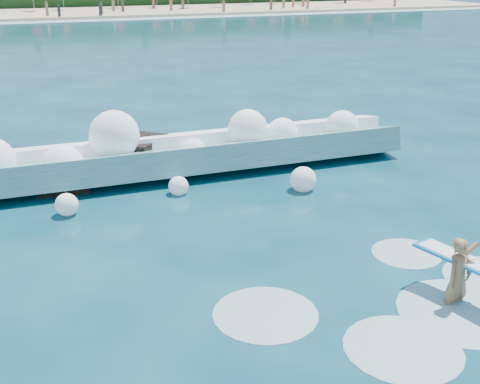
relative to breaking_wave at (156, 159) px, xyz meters
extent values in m
plane|color=#082F42|center=(-0.55, -7.57, -0.53)|extent=(200.00, 200.00, 0.00)
cube|color=tan|center=(-0.55, 70.43, -0.33)|extent=(140.00, 20.00, 0.40)
cube|color=silver|center=(-0.55, 59.43, -0.49)|extent=(140.00, 5.00, 0.08)
cube|color=teal|center=(0.00, -0.16, -0.09)|extent=(17.55, 2.67, 1.46)
cube|color=white|center=(0.00, 0.64, 0.35)|extent=(17.55, 1.24, 0.68)
cube|color=black|center=(-3.09, -0.41, -0.21)|extent=(1.77, 1.45, 0.90)
cube|color=black|center=(-0.39, 0.79, -0.09)|extent=(2.28, 2.31, 1.27)
imported|color=#996D47|center=(3.94, -10.44, 0.07)|extent=(0.74, 0.56, 1.82)
cube|color=#0B7BCB|center=(4.22, -10.39, 0.39)|extent=(1.21, 2.56, 0.06)
cube|color=white|center=(4.22, -10.39, 0.40)|extent=(1.05, 2.33, 0.06)
sphere|color=white|center=(-3.05, -0.37, 0.22)|extent=(1.34, 1.34, 1.34)
sphere|color=white|center=(-1.28, 0.23, 0.88)|extent=(1.66, 1.66, 1.66)
sphere|color=white|center=(1.24, -0.31, 0.18)|extent=(0.96, 0.96, 0.96)
sphere|color=white|center=(3.37, 0.07, 0.70)|extent=(1.40, 1.40, 1.40)
sphere|color=white|center=(4.75, 0.14, 0.39)|extent=(1.15, 1.15, 1.15)
sphere|color=white|center=(6.98, -0.28, 0.54)|extent=(1.21, 1.21, 1.21)
sphere|color=white|center=(-3.19, -2.59, -0.22)|extent=(0.66, 0.66, 0.66)
sphere|color=white|center=(0.22, -2.09, -0.28)|extent=(0.63, 0.63, 0.63)
sphere|color=white|center=(3.99, -3.15, -0.19)|extent=(0.83, 0.83, 0.83)
ellipsoid|color=silver|center=(3.92, -10.73, -0.53)|extent=(2.75, 2.75, 0.14)
ellipsoid|color=silver|center=(2.01, -11.35, -0.53)|extent=(2.26, 2.26, 0.11)
ellipsoid|color=silver|center=(0.07, -9.36, -0.53)|extent=(2.22, 2.22, 0.11)
ellipsoid|color=silver|center=(4.41, -8.06, -0.53)|extent=(1.73, 1.73, 0.09)
cube|color=#8C664C|center=(19.72, 68.78, 0.67)|extent=(0.35, 0.22, 1.59)
cube|color=#262633|center=(16.12, 62.15, 0.29)|extent=(0.35, 0.22, 1.48)
cube|color=brown|center=(7.25, 60.95, 0.34)|extent=(0.35, 0.22, 1.58)
cube|color=#262633|center=(7.94, 68.78, 0.65)|extent=(0.35, 0.22, 1.56)
cube|color=brown|center=(49.99, 65.53, 0.57)|extent=(0.35, 0.22, 1.40)
cube|color=#3F332D|center=(34.44, 67.30, 0.58)|extent=(0.35, 0.22, 1.42)
cube|color=#8C664C|center=(23.55, 64.59, 0.59)|extent=(0.35, 0.22, 1.43)
cube|color=#262633|center=(23.80, 63.64, 0.67)|extent=(0.35, 0.22, 1.60)
cube|color=brown|center=(17.16, 62.09, 0.30)|extent=(0.35, 0.22, 1.49)
camera|label=1|loc=(-4.17, -19.10, 6.22)|focal=45.00mm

